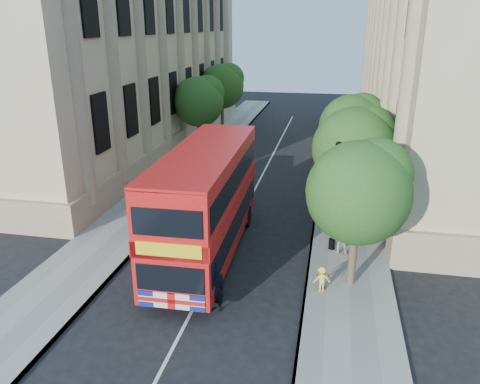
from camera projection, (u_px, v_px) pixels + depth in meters
The scene contains 17 objects.
ground at pixel (192, 311), 17.40m from camera, with size 120.00×120.00×0.00m, color black.
pavement_right at pixel (347, 218), 25.53m from camera, with size 3.50×80.00×0.12m, color gray.
pavement_left at pixel (148, 203), 27.68m from camera, with size 3.50×80.00×0.12m, color gray.
building_right at pixel (467, 40), 33.93m from camera, with size 12.00×38.00×18.00m, color tan.
building_left at pixel (114, 38), 39.07m from camera, with size 12.00×38.00×18.00m, color tan.
tree_right_near at pixel (360, 187), 17.68m from camera, with size 4.00×4.00×6.08m.
tree_right_mid at pixel (356, 145), 23.14m from camera, with size 4.20×4.20×6.37m.
tree_right_far at pixel (352, 123), 28.72m from camera, with size 4.00×4.00×6.15m.
tree_left_far at pixel (199, 99), 37.34m from camera, with size 4.00×4.00×6.30m.
tree_left_back at pixel (222, 84), 44.63m from camera, with size 4.20×4.20×6.65m.
lamp_post at pixel (335, 201), 21.16m from camera, with size 0.32×0.32×5.16m.
double_decker_bus at pixel (206, 199), 20.79m from camera, with size 3.08×10.69×4.91m.
box_van at pixel (200, 179), 27.91m from camera, with size 2.23×4.85×2.71m.
police_constable at pixel (215, 289), 17.10m from camera, with size 0.67×0.44×1.83m, color black.
woman_pedestrian at pixel (341, 235), 21.34m from camera, with size 0.84×0.66×1.73m, color beige.
child_a at pixel (323, 278), 18.39m from camera, with size 0.61×0.25×1.03m, color orange.
child_b at pixel (322, 279), 18.32m from camera, with size 0.68×0.39×1.05m, color #F0EB52.
Camera 1 is at (4.69, -14.23, 10.04)m, focal length 35.00 mm.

